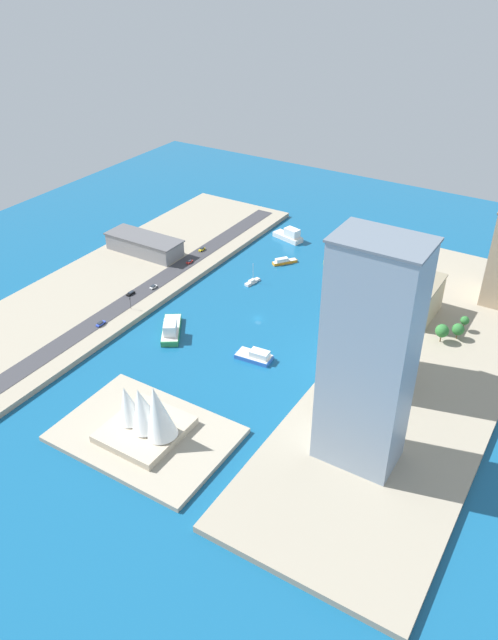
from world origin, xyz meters
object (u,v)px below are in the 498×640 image
at_px(water_taxi_orange, 284,261).
at_px(hotel_broad_white, 383,323).
at_px(pickup_red, 190,262).
at_px(opera_landmark, 146,415).
at_px(warehouse_low_gray, 144,244).
at_px(hatchback_blue, 101,324).
at_px(office_block_beige, 415,298).
at_px(traffic_light_waterfront, 130,301).
at_px(ferry_white_commuter, 289,235).
at_px(suv_black, 131,293).
at_px(catamaran_blue, 255,356).
at_px(ferry_yellow_fast, 340,267).
at_px(taxi_yellow_cab, 202,249).
at_px(van_white, 153,287).
at_px(tower_tall_glass, 368,358).
at_px(sailboat_small_white, 253,281).
at_px(ferry_green_doubledeck, 171,329).

distance_m(water_taxi_orange, hotel_broad_white, 117.00).
distance_m(pickup_red, opera_landmark, 138.88).
height_order(warehouse_low_gray, hatchback_blue, warehouse_low_gray).
xyz_separation_m(office_block_beige, traffic_light_waterfront, (120.47, 68.70, -4.92)).
height_order(ferry_white_commuter, suv_black, ferry_white_commuter).
xyz_separation_m(catamaran_blue, hatchback_blue, (74.87, 18.28, 1.85)).
height_order(ferry_yellow_fast, opera_landmark, opera_landmark).
height_order(office_block_beige, taxi_yellow_cab, office_block_beige).
bearing_deg(van_white, suv_black, 63.72).
distance_m(hotel_broad_white, tower_tall_glass, 50.87).
distance_m(sailboat_small_white, water_taxi_orange, 29.43).
relative_size(warehouse_low_gray, pickup_red, 10.73).
distance_m(hatchback_blue, van_white, 41.15).
bearing_deg(ferry_yellow_fast, sailboat_small_white, 48.30).
bearing_deg(water_taxi_orange, taxi_yellow_cab, 18.49).
bearing_deg(tower_tall_glass, suv_black, -17.33).
height_order(water_taxi_orange, van_white, van_white).
bearing_deg(ferry_white_commuter, traffic_light_waterfront, 77.84).
distance_m(office_block_beige, tower_tall_glass, 109.08).
height_order(office_block_beige, opera_landmark, opera_landmark).
height_order(ferry_white_commuter, van_white, ferry_white_commuter).
height_order(sailboat_small_white, traffic_light_waterfront, sailboat_small_white).
height_order(ferry_white_commuter, hotel_broad_white, hotel_broad_white).
bearing_deg(sailboat_small_white, taxi_yellow_cab, -17.68).
bearing_deg(office_block_beige, ferry_green_doubledeck, 38.23).
xyz_separation_m(ferry_yellow_fast, hotel_broad_white, (-54.71, 83.84, 27.01)).
relative_size(sailboat_small_white, taxi_yellow_cab, 2.49).
xyz_separation_m(catamaran_blue, warehouse_low_gray, (107.77, -53.91, 5.83)).
distance_m(ferry_green_doubledeck, opera_landmark, 71.07).
bearing_deg(ferry_yellow_fast, opera_landmark, 88.33).
bearing_deg(ferry_green_doubledeck, suv_black, -21.66).
bearing_deg(catamaran_blue, suv_black, -7.93).
xyz_separation_m(sailboat_small_white, ferry_white_commuter, (9.61, -58.87, 2.05)).
height_order(ferry_yellow_fast, suv_black, ferry_yellow_fast).
height_order(ferry_green_doubledeck, opera_landmark, opera_landmark).
relative_size(water_taxi_orange, suv_black, 2.72).
height_order(water_taxi_orange, tower_tall_glass, tower_tall_glass).
distance_m(tower_tall_glass, hatchback_blue, 144.30).
xyz_separation_m(ferry_green_doubledeck, office_block_beige, (-92.44, -72.81, 9.19)).
height_order(sailboat_small_white, tower_tall_glass, tower_tall_glass).
bearing_deg(water_taxi_orange, van_white, 57.29).
distance_m(catamaran_blue, office_block_beige, 84.95).
height_order(suv_black, opera_landmark, opera_landmark).
relative_size(tower_tall_glass, opera_landmark, 2.87).
relative_size(water_taxi_orange, pickup_red, 3.18).
relative_size(pickup_red, traffic_light_waterfront, 0.67).
bearing_deg(traffic_light_waterfront, van_white, -79.99).
xyz_separation_m(catamaran_blue, van_white, (76.33, -22.85, 1.82)).
height_order(water_taxi_orange, traffic_light_waterfront, traffic_light_waterfront).
height_order(hatchback_blue, taxi_yellow_cab, taxi_yellow_cab).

